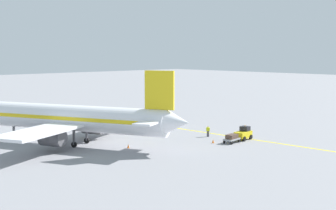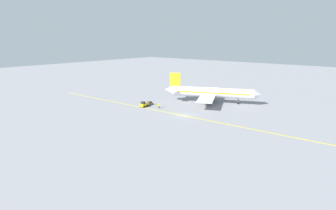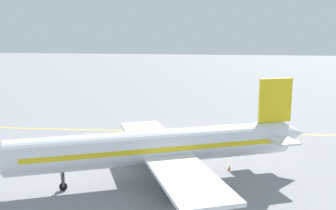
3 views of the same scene
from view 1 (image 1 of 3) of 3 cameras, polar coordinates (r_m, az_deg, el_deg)
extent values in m
plane|color=gray|center=(81.79, -0.35, -2.64)|extent=(400.00, 400.00, 0.00)
cube|color=yellow|center=(81.79, -0.35, -2.63)|extent=(7.06, 119.84, 0.01)
cylinder|color=white|center=(66.98, -12.11, -1.52)|extent=(15.47, 28.88, 3.60)
cone|color=white|center=(59.25, 1.17, -2.11)|extent=(4.01, 3.98, 3.06)
cube|color=yellow|center=(66.96, -12.11, -1.39)|extent=(14.29, 26.15, 0.50)
cube|color=white|center=(66.53, -11.38, -2.18)|extent=(27.70, 16.12, 0.36)
cylinder|color=#4C4C51|center=(62.70, -13.90, -3.92)|extent=(3.31, 3.82, 2.20)
cylinder|color=#4C4C51|center=(70.88, -9.11, -2.63)|extent=(3.31, 3.82, 2.20)
cube|color=yellow|center=(59.73, -1.05, 1.82)|extent=(1.95, 3.80, 5.00)
cube|color=white|center=(60.37, -1.48, -1.85)|extent=(9.20, 5.85, 0.24)
cylinder|color=#4C4C51|center=(73.16, -18.28, -2.93)|extent=(0.36, 0.36, 2.00)
cylinder|color=black|center=(73.32, -18.26, -3.71)|extent=(0.58, 0.84, 0.80)
cylinder|color=#4C4C51|center=(64.94, -11.40, -3.89)|extent=(0.36, 0.36, 2.00)
cylinder|color=black|center=(65.13, -11.38, -4.76)|extent=(0.58, 0.84, 0.80)
cylinder|color=#4C4C51|center=(67.58, -9.89, -3.46)|extent=(0.36, 0.36, 2.00)
cylinder|color=black|center=(67.76, -9.87, -4.29)|extent=(0.58, 0.84, 0.80)
cube|color=gold|center=(70.31, 9.14, -3.55)|extent=(3.17, 1.88, 0.90)
cube|color=black|center=(70.65, 9.37, -2.85)|extent=(1.26, 1.41, 0.70)
sphere|color=orange|center=(70.58, 9.38, -2.51)|extent=(0.16, 0.16, 0.16)
cylinder|color=black|center=(71.59, 9.00, -3.74)|extent=(0.73, 0.34, 0.70)
cylinder|color=black|center=(70.87, 10.05, -3.86)|extent=(0.73, 0.34, 0.70)
cylinder|color=black|center=(69.93, 8.20, -3.97)|extent=(0.73, 0.34, 0.70)
cylinder|color=black|center=(69.19, 9.27, -4.10)|extent=(0.73, 0.34, 0.70)
cube|color=gray|center=(67.64, 7.78, -4.15)|extent=(2.76, 1.73, 0.20)
cube|color=#4C382D|center=(67.56, 7.79, -3.82)|extent=(1.95, 1.35, 0.60)
cylinder|color=black|center=(68.89, 7.78, -4.23)|extent=(0.45, 0.20, 0.44)
cylinder|color=black|center=(68.26, 8.69, -4.34)|extent=(0.45, 0.20, 0.44)
cylinder|color=black|center=(67.15, 6.86, -4.50)|extent=(0.45, 0.20, 0.44)
cylinder|color=black|center=(66.50, 7.78, -4.62)|extent=(0.45, 0.20, 0.44)
cylinder|color=#23232D|center=(72.27, 4.81, -3.53)|extent=(0.16, 0.16, 0.85)
cylinder|color=#23232D|center=(72.21, 4.97, -3.53)|extent=(0.16, 0.16, 0.85)
cube|color=#CCD819|center=(72.12, 4.90, -2.96)|extent=(0.35, 0.42, 0.60)
cylinder|color=#CCD819|center=(72.19, 4.71, -2.95)|extent=(0.10, 0.10, 0.55)
cylinder|color=#CCD819|center=(72.05, 5.08, -2.97)|extent=(0.10, 0.10, 0.55)
sphere|color=beige|center=(72.05, 4.90, -2.63)|extent=(0.22, 0.22, 0.22)
cone|color=orange|center=(63.75, -4.87, -5.01)|extent=(0.32, 0.32, 0.55)
cone|color=orange|center=(67.26, 5.51, -4.41)|extent=(0.32, 0.32, 0.55)
camera|label=2|loc=(158.06, 5.03, 10.01)|focal=28.00mm
camera|label=3|loc=(49.82, -49.57, 7.69)|focal=42.00mm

